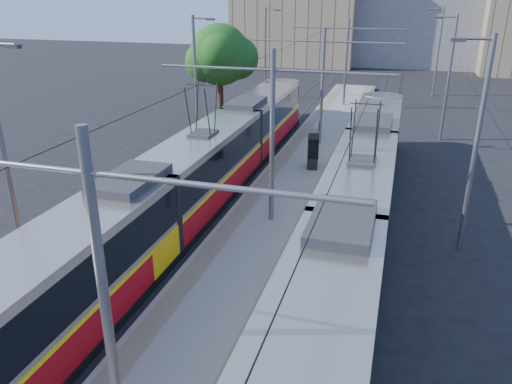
% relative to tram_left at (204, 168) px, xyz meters
% --- Properties ---
extents(ground, '(160.00, 160.00, 0.00)m').
position_rel_tram_left_xyz_m(ground, '(3.60, -9.54, -1.71)').
color(ground, black).
rests_on(ground, ground).
extents(platform, '(4.00, 50.00, 0.30)m').
position_rel_tram_left_xyz_m(platform, '(3.60, 7.46, -1.56)').
color(platform, gray).
rests_on(platform, ground).
extents(tactile_strip_left, '(0.70, 50.00, 0.01)m').
position_rel_tram_left_xyz_m(tactile_strip_left, '(2.15, 7.46, -1.40)').
color(tactile_strip_left, gray).
rests_on(tactile_strip_left, platform).
extents(tactile_strip_right, '(0.70, 50.00, 0.01)m').
position_rel_tram_left_xyz_m(tactile_strip_right, '(5.05, 7.46, -1.40)').
color(tactile_strip_right, gray).
rests_on(tactile_strip_right, platform).
extents(rails, '(8.71, 70.00, 0.03)m').
position_rel_tram_left_xyz_m(rails, '(3.60, 7.46, -1.69)').
color(rails, gray).
rests_on(rails, ground).
extents(tram_left, '(2.43, 32.04, 5.50)m').
position_rel_tram_left_xyz_m(tram_left, '(0.00, 0.00, 0.00)').
color(tram_left, black).
rests_on(tram_left, ground).
extents(tram_right, '(2.43, 29.00, 5.50)m').
position_rel_tram_left_xyz_m(tram_right, '(7.20, -1.93, 0.15)').
color(tram_right, black).
rests_on(tram_right, ground).
extents(catenary, '(9.20, 70.00, 7.00)m').
position_rel_tram_left_xyz_m(catenary, '(3.60, 4.62, 2.82)').
color(catenary, slate).
rests_on(catenary, platform).
extents(street_lamps, '(15.18, 38.22, 8.00)m').
position_rel_tram_left_xyz_m(street_lamps, '(3.60, 11.46, 2.48)').
color(street_lamps, slate).
rests_on(street_lamps, ground).
extents(shelter, '(0.76, 1.04, 2.07)m').
position_rel_tram_left_xyz_m(shelter, '(4.05, 5.51, -0.32)').
color(shelter, black).
rests_on(shelter, platform).
extents(tree, '(4.94, 4.57, 7.17)m').
position_rel_tram_left_xyz_m(tree, '(-4.56, 15.52, 3.15)').
color(tree, '#382314').
rests_on(tree, ground).
extents(building_left, '(16.32, 12.24, 14.23)m').
position_rel_tram_left_xyz_m(building_left, '(-6.40, 50.46, 5.42)').
color(building_left, gray).
rests_on(building_left, ground).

